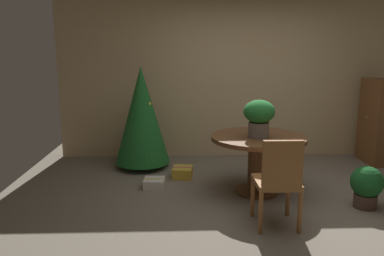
# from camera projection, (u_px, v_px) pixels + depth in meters

# --- Properties ---
(ground_plane) EXTENTS (6.60, 6.60, 0.00)m
(ground_plane) POSITION_uv_depth(u_px,v_px,m) (272.00, 205.00, 4.38)
(ground_plane) COLOR #756B5B
(back_wall_panel) EXTENTS (6.00, 0.10, 2.60)m
(back_wall_panel) POSITION_uv_depth(u_px,v_px,m) (243.00, 78.00, 6.27)
(back_wall_panel) COLOR tan
(back_wall_panel) RESTS_ON ground_plane
(round_dining_table) EXTENTS (1.16, 1.16, 0.73)m
(round_dining_table) POSITION_uv_depth(u_px,v_px,m) (258.00, 152.00, 4.67)
(round_dining_table) COLOR brown
(round_dining_table) RESTS_ON ground_plane
(flower_vase) EXTENTS (0.37, 0.37, 0.45)m
(flower_vase) POSITION_uv_depth(u_px,v_px,m) (259.00, 116.00, 4.52)
(flower_vase) COLOR #665B51
(flower_vase) RESTS_ON round_dining_table
(wooden_chair_near) EXTENTS (0.42, 0.44, 0.93)m
(wooden_chair_near) POSITION_uv_depth(u_px,v_px,m) (278.00, 179.00, 3.73)
(wooden_chair_near) COLOR brown
(wooden_chair_near) RESTS_ON ground_plane
(holiday_tree) EXTENTS (0.82, 0.82, 1.53)m
(holiday_tree) POSITION_uv_depth(u_px,v_px,m) (142.00, 115.00, 5.66)
(holiday_tree) COLOR brown
(holiday_tree) RESTS_ON ground_plane
(gift_box_gold) EXTENTS (0.31, 0.33, 0.14)m
(gift_box_gold) POSITION_uv_depth(u_px,v_px,m) (183.00, 172.00, 5.34)
(gift_box_gold) COLOR gold
(gift_box_gold) RESTS_ON ground_plane
(gift_box_cream) EXTENTS (0.28, 0.28, 0.12)m
(gift_box_cream) POSITION_uv_depth(u_px,v_px,m) (154.00, 183.00, 4.94)
(gift_box_cream) COLOR silver
(gift_box_cream) RESTS_ON ground_plane
(wooden_cabinet) EXTENTS (0.43, 0.65, 1.32)m
(wooden_cabinet) POSITION_uv_depth(u_px,v_px,m) (380.00, 121.00, 5.95)
(wooden_cabinet) COLOR brown
(wooden_cabinet) RESTS_ON ground_plane
(potted_plant) EXTENTS (0.36, 0.36, 0.48)m
(potted_plant) POSITION_uv_depth(u_px,v_px,m) (367.00, 185.00, 4.27)
(potted_plant) COLOR #4C382D
(potted_plant) RESTS_ON ground_plane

